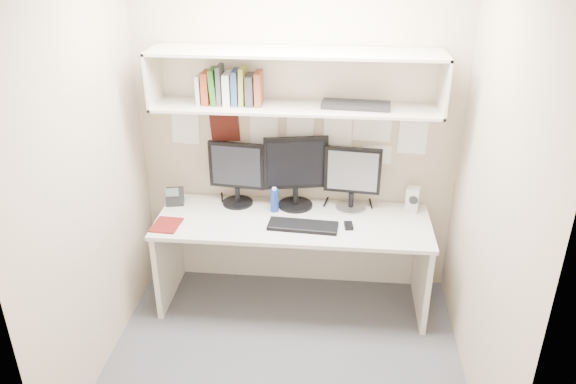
# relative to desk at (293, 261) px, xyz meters

# --- Properties ---
(floor) EXTENTS (2.40, 2.00, 0.01)m
(floor) POSITION_rel_desk_xyz_m (0.00, -0.65, -0.37)
(floor) COLOR #48474D
(floor) RESTS_ON ground
(wall_back) EXTENTS (2.40, 0.02, 2.60)m
(wall_back) POSITION_rel_desk_xyz_m (0.00, 0.35, 0.93)
(wall_back) COLOR tan
(wall_back) RESTS_ON ground
(wall_front) EXTENTS (2.40, 0.02, 2.60)m
(wall_front) POSITION_rel_desk_xyz_m (0.00, -1.65, 0.93)
(wall_front) COLOR tan
(wall_front) RESTS_ON ground
(wall_left) EXTENTS (0.02, 2.00, 2.60)m
(wall_left) POSITION_rel_desk_xyz_m (-1.20, -0.65, 0.93)
(wall_left) COLOR tan
(wall_left) RESTS_ON ground
(wall_right) EXTENTS (0.02, 2.00, 2.60)m
(wall_right) POSITION_rel_desk_xyz_m (1.20, -0.65, 0.93)
(wall_right) COLOR tan
(wall_right) RESTS_ON ground
(desk) EXTENTS (2.00, 0.70, 0.73)m
(desk) POSITION_rel_desk_xyz_m (0.00, 0.00, 0.00)
(desk) COLOR beige
(desk) RESTS_ON floor
(overhead_hutch) EXTENTS (2.00, 0.38, 0.40)m
(overhead_hutch) POSITION_rel_desk_xyz_m (0.00, 0.21, 1.35)
(overhead_hutch) COLOR beige
(overhead_hutch) RESTS_ON wall_back
(pinned_papers) EXTENTS (1.92, 0.01, 0.48)m
(pinned_papers) POSITION_rel_desk_xyz_m (0.00, 0.34, 0.88)
(pinned_papers) COLOR white
(pinned_papers) RESTS_ON wall_back
(monitor_left) EXTENTS (0.43, 0.23, 0.50)m
(monitor_left) POSITION_rel_desk_xyz_m (-0.45, 0.22, 0.63)
(monitor_left) COLOR black
(monitor_left) RESTS_ON desk
(monitor_center) EXTENTS (0.47, 0.26, 0.56)m
(monitor_center) POSITION_rel_desk_xyz_m (-0.00, 0.22, 0.66)
(monitor_center) COLOR black
(monitor_center) RESTS_ON desk
(monitor_right) EXTENTS (0.42, 0.23, 0.49)m
(monitor_right) POSITION_rel_desk_xyz_m (0.42, 0.22, 0.63)
(monitor_right) COLOR #A5A5AA
(monitor_right) RESTS_ON desk
(keyboard) EXTENTS (0.51, 0.21, 0.02)m
(keyboard) POSITION_rel_desk_xyz_m (0.08, -0.12, 0.38)
(keyboard) COLOR black
(keyboard) RESTS_ON desk
(mouse) EXTENTS (0.07, 0.10, 0.03)m
(mouse) POSITION_rel_desk_xyz_m (0.40, -0.09, 0.38)
(mouse) COLOR black
(mouse) RESTS_ON desk
(speaker) EXTENTS (0.11, 0.12, 0.19)m
(speaker) POSITION_rel_desk_xyz_m (0.88, 0.22, 0.46)
(speaker) COLOR #B3B4AF
(speaker) RESTS_ON desk
(blue_bottle) EXTENTS (0.06, 0.06, 0.19)m
(blue_bottle) POSITION_rel_desk_xyz_m (-0.15, 0.11, 0.46)
(blue_bottle) COLOR navy
(blue_bottle) RESTS_ON desk
(maroon_notebook) EXTENTS (0.20, 0.24, 0.01)m
(maroon_notebook) POSITION_rel_desk_xyz_m (-0.90, -0.19, 0.37)
(maroon_notebook) COLOR #611210
(maroon_notebook) RESTS_ON desk
(desk_phone) EXTENTS (0.15, 0.14, 0.16)m
(desk_phone) POSITION_rel_desk_xyz_m (-0.93, 0.16, 0.43)
(desk_phone) COLOR black
(desk_phone) RESTS_ON desk
(book_stack) EXTENTS (0.45, 0.17, 0.27)m
(book_stack) POSITION_rel_desk_xyz_m (-0.46, 0.17, 1.29)
(book_stack) COLOR silver
(book_stack) RESTS_ON overhead_hutch
(hutch_tray) EXTENTS (0.48, 0.21, 0.03)m
(hutch_tray) POSITION_rel_desk_xyz_m (0.42, 0.16, 1.19)
(hutch_tray) COLOR black
(hutch_tray) RESTS_ON overhead_hutch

